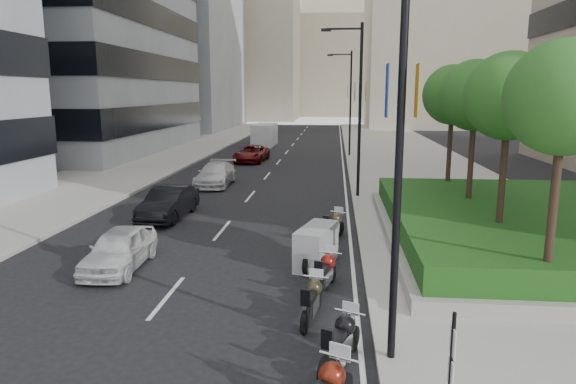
# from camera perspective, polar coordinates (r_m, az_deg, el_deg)

# --- Properties ---
(ground) EXTENTS (160.00, 160.00, 0.00)m
(ground) POSITION_cam_1_polar(r_m,az_deg,el_deg) (11.03, -12.37, -19.61)
(ground) COLOR black
(ground) RESTS_ON ground
(sidewalk_right) EXTENTS (10.00, 100.00, 0.15)m
(sidewalk_right) POSITION_cam_1_polar(r_m,az_deg,el_deg) (39.84, 13.81, 2.79)
(sidewalk_right) COLOR #9E9B93
(sidewalk_right) RESTS_ON ground
(sidewalk_left) EXTENTS (8.00, 100.00, 0.15)m
(sidewalk_left) POSITION_cam_1_polar(r_m,az_deg,el_deg) (42.17, -15.72, 3.14)
(sidewalk_left) COLOR #9E9B93
(sidewalk_left) RESTS_ON ground
(lane_edge) EXTENTS (0.12, 100.00, 0.01)m
(lane_edge) POSITION_cam_1_polar(r_m,az_deg,el_deg) (39.41, 6.16, 2.86)
(lane_edge) COLOR silver
(lane_edge) RESTS_ON ground
(lane_centre) EXTENTS (0.12, 100.00, 0.01)m
(lane_centre) POSITION_cam_1_polar(r_m,az_deg,el_deg) (39.66, -1.38, 2.97)
(lane_centre) COLOR silver
(lane_centre) RESTS_ON ground
(building_grey_far) EXTENTS (22.00, 26.00, 30.00)m
(building_grey_far) POSITION_cam_1_polar(r_m,az_deg,el_deg) (84.04, -14.18, 17.17)
(building_grey_far) COLOR gray
(building_grey_far) RESTS_ON ground
(building_cream_right) EXTENTS (28.00, 24.00, 36.00)m
(building_cream_right) POSITION_cam_1_polar(r_m,az_deg,el_deg) (91.84, 18.07, 18.31)
(building_cream_right) COLOR #B7AD93
(building_cream_right) RESTS_ON ground
(building_cream_left) EXTENTS (26.00, 24.00, 34.00)m
(building_cream_left) POSITION_cam_1_polar(r_m,az_deg,el_deg) (111.61, -5.88, 16.87)
(building_cream_left) COLOR #B7AD93
(building_cream_left) RESTS_ON ground
(building_cream_centre) EXTENTS (30.00, 24.00, 38.00)m
(building_cream_centre) POSITION_cam_1_polar(r_m,az_deg,el_deg) (129.71, 5.00, 16.95)
(building_cream_centre) COLOR #B7AD93
(building_cream_centre) RESTS_ON ground
(planter) EXTENTS (10.00, 14.00, 0.40)m
(planter) POSITION_cam_1_polar(r_m,az_deg,el_deg) (20.89, 24.55, -4.46)
(planter) COLOR gray
(planter) RESTS_ON sidewalk_right
(hedge) EXTENTS (9.40, 13.40, 0.80)m
(hedge) POSITION_cam_1_polar(r_m,az_deg,el_deg) (20.75, 24.68, -2.86)
(hedge) COLOR #183E11
(hedge) RESTS_ON planter
(tree_0) EXTENTS (2.80, 2.80, 6.30)m
(tree_0) POSITION_cam_1_polar(r_m,az_deg,el_deg) (14.09, 28.35, 9.13)
(tree_0) COLOR #332319
(tree_0) RESTS_ON planter
(tree_1) EXTENTS (2.80, 2.80, 6.30)m
(tree_1) POSITION_cam_1_polar(r_m,az_deg,el_deg) (17.85, 23.35, 9.68)
(tree_1) COLOR #332319
(tree_1) RESTS_ON planter
(tree_2) EXTENTS (2.80, 2.80, 6.30)m
(tree_2) POSITION_cam_1_polar(r_m,az_deg,el_deg) (21.70, 20.10, 9.99)
(tree_2) COLOR #332319
(tree_2) RESTS_ON planter
(tree_3) EXTENTS (2.80, 2.80, 6.30)m
(tree_3) POSITION_cam_1_polar(r_m,az_deg,el_deg) (25.59, 17.83, 10.19)
(tree_3) COLOR #332319
(tree_3) RESTS_ON planter
(lamp_post_0) EXTENTS (2.34, 0.45, 9.00)m
(lamp_post_0) POSITION_cam_1_polar(r_m,az_deg,el_deg) (10.08, 11.52, 7.92)
(lamp_post_0) COLOR black
(lamp_post_0) RESTS_ON ground
(lamp_post_1) EXTENTS (2.34, 0.45, 9.00)m
(lamp_post_1) POSITION_cam_1_polar(r_m,az_deg,el_deg) (27.03, 7.68, 9.87)
(lamp_post_1) COLOR black
(lamp_post_1) RESTS_ON ground
(lamp_post_2) EXTENTS (2.34, 0.45, 9.00)m
(lamp_post_2) POSITION_cam_1_polar(r_m,az_deg,el_deg) (45.02, 6.77, 10.33)
(lamp_post_2) COLOR black
(lamp_post_2) RESTS_ON ground
(parking_sign) EXTENTS (0.06, 0.32, 2.50)m
(parking_sign) POSITION_cam_1_polar(r_m,az_deg,el_deg) (8.31, 17.59, -19.24)
(parking_sign) COLOR black
(parking_sign) RESTS_ON ground
(motorcycle_2) EXTENTS (0.97, 1.92, 1.01)m
(motorcycle_2) POSITION_cam_1_polar(r_m,az_deg,el_deg) (11.04, 5.90, -16.13)
(motorcycle_2) COLOR black
(motorcycle_2) RESTS_ON ground
(motorcycle_3) EXTENTS (0.66, 1.97, 0.98)m
(motorcycle_3) POSITION_cam_1_polar(r_m,az_deg,el_deg) (12.97, 2.67, -11.88)
(motorcycle_3) COLOR black
(motorcycle_3) RESTS_ON ground
(motorcycle_4) EXTENTS (0.78, 1.98, 1.01)m
(motorcycle_4) POSITION_cam_1_polar(r_m,az_deg,el_deg) (14.79, 4.21, -8.90)
(motorcycle_4) COLOR black
(motorcycle_4) RESTS_ON ground
(motorcycle_5) EXTENTS (1.43, 2.33, 1.32)m
(motorcycle_5) POSITION_cam_1_polar(r_m,az_deg,el_deg) (16.72, 3.17, -6.07)
(motorcycle_5) COLOR black
(motorcycle_5) RESTS_ON ground
(motorcycle_6) EXTENTS (0.96, 1.95, 1.03)m
(motorcycle_6) POSITION_cam_1_polar(r_m,az_deg,el_deg) (19.65, 5.06, -3.82)
(motorcycle_6) COLOR black
(motorcycle_6) RESTS_ON ground
(car_a) EXTENTS (1.67, 3.89, 1.31)m
(car_a) POSITION_cam_1_polar(r_m,az_deg,el_deg) (17.33, -18.22, -6.02)
(car_a) COLOR white
(car_a) RESTS_ON ground
(car_b) EXTENTS (1.72, 4.35, 1.41)m
(car_b) POSITION_cam_1_polar(r_m,az_deg,el_deg) (23.52, -13.14, -1.20)
(car_b) COLOR black
(car_b) RESTS_ON ground
(car_c) EXTENTS (1.95, 4.75, 1.37)m
(car_c) POSITION_cam_1_polar(r_m,az_deg,el_deg) (31.32, -8.03, 1.96)
(car_c) COLOR silver
(car_c) RESTS_ON ground
(car_d) EXTENTS (2.56, 4.95, 1.34)m
(car_d) POSITION_cam_1_polar(r_m,az_deg,el_deg) (41.80, -4.08, 4.28)
(car_d) COLOR #5F0B0B
(car_d) RESTS_ON ground
(delivery_van) EXTENTS (2.19, 5.46, 2.27)m
(delivery_van) POSITION_cam_1_polar(r_m,az_deg,el_deg) (54.14, -2.65, 6.26)
(delivery_van) COLOR silver
(delivery_van) RESTS_ON ground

